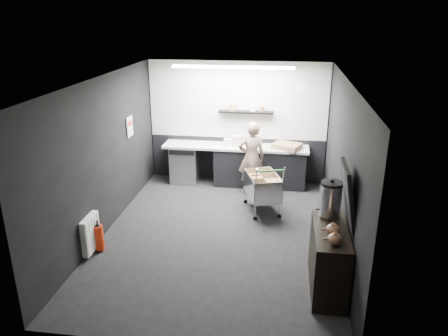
# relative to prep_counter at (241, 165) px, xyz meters

# --- Properties ---
(floor) EXTENTS (5.50, 5.50, 0.00)m
(floor) POSITION_rel_prep_counter_xyz_m (-0.14, -2.42, -0.46)
(floor) COLOR black
(floor) RESTS_ON ground
(ceiling) EXTENTS (5.50, 5.50, 0.00)m
(ceiling) POSITION_rel_prep_counter_xyz_m (-0.14, -2.42, 2.24)
(ceiling) COLOR white
(ceiling) RESTS_ON wall_back
(wall_back) EXTENTS (5.50, 0.00, 5.50)m
(wall_back) POSITION_rel_prep_counter_xyz_m (-0.14, 0.33, 0.89)
(wall_back) COLOR black
(wall_back) RESTS_ON floor
(wall_front) EXTENTS (5.50, 0.00, 5.50)m
(wall_front) POSITION_rel_prep_counter_xyz_m (-0.14, -5.17, 0.89)
(wall_front) COLOR black
(wall_front) RESTS_ON floor
(wall_left) EXTENTS (0.00, 5.50, 5.50)m
(wall_left) POSITION_rel_prep_counter_xyz_m (-2.14, -2.42, 0.89)
(wall_left) COLOR black
(wall_left) RESTS_ON floor
(wall_right) EXTENTS (0.00, 5.50, 5.50)m
(wall_right) POSITION_rel_prep_counter_xyz_m (1.86, -2.42, 0.89)
(wall_right) COLOR black
(wall_right) RESTS_ON floor
(kitchen_wall_panel) EXTENTS (3.95, 0.02, 1.70)m
(kitchen_wall_panel) POSITION_rel_prep_counter_xyz_m (-0.14, 0.31, 1.39)
(kitchen_wall_panel) COLOR silver
(kitchen_wall_panel) RESTS_ON wall_back
(dado_panel) EXTENTS (3.95, 0.02, 1.00)m
(dado_panel) POSITION_rel_prep_counter_xyz_m (-0.14, 0.31, 0.04)
(dado_panel) COLOR black
(dado_panel) RESTS_ON wall_back
(floating_shelf) EXTENTS (1.20, 0.22, 0.04)m
(floating_shelf) POSITION_rel_prep_counter_xyz_m (0.06, 0.20, 1.16)
(floating_shelf) COLOR black
(floating_shelf) RESTS_ON wall_back
(wall_clock) EXTENTS (0.20, 0.03, 0.20)m
(wall_clock) POSITION_rel_prep_counter_xyz_m (1.26, 0.30, 1.69)
(wall_clock) COLOR white
(wall_clock) RESTS_ON wall_back
(poster) EXTENTS (0.02, 0.30, 0.40)m
(poster) POSITION_rel_prep_counter_xyz_m (-2.12, -1.12, 1.09)
(poster) COLOR white
(poster) RESTS_ON wall_left
(poster_red_band) EXTENTS (0.02, 0.22, 0.10)m
(poster_red_band) POSITION_rel_prep_counter_xyz_m (-2.11, -1.12, 1.16)
(poster_red_band) COLOR red
(poster_red_band) RESTS_ON poster
(radiator) EXTENTS (0.10, 0.50, 0.60)m
(radiator) POSITION_rel_prep_counter_xyz_m (-2.08, -3.32, -0.11)
(radiator) COLOR white
(radiator) RESTS_ON wall_left
(ceiling_strip) EXTENTS (2.40, 0.20, 0.04)m
(ceiling_strip) POSITION_rel_prep_counter_xyz_m (-0.14, -0.57, 2.21)
(ceiling_strip) COLOR white
(ceiling_strip) RESTS_ON ceiling
(prep_counter) EXTENTS (3.20, 0.61, 0.90)m
(prep_counter) POSITION_rel_prep_counter_xyz_m (0.00, 0.00, 0.00)
(prep_counter) COLOR black
(prep_counter) RESTS_ON floor
(person) EXTENTS (0.64, 0.49, 1.57)m
(person) POSITION_rel_prep_counter_xyz_m (0.26, -0.45, 0.33)
(person) COLOR #BFAB98
(person) RESTS_ON floor
(shopping_cart) EXTENTS (0.83, 1.10, 1.02)m
(shopping_cart) POSITION_rel_prep_counter_xyz_m (0.55, -1.33, 0.03)
(shopping_cart) COLOR silver
(shopping_cart) RESTS_ON floor
(sideboard) EXTENTS (0.53, 1.23, 1.84)m
(sideboard) POSITION_rel_prep_counter_xyz_m (1.63, -3.70, 0.13)
(sideboard) COLOR black
(sideboard) RESTS_ON floor
(fire_extinguisher) EXTENTS (0.16, 0.16, 0.52)m
(fire_extinguisher) POSITION_rel_prep_counter_xyz_m (-1.99, -3.23, -0.20)
(fire_extinguisher) COLOR red
(fire_extinguisher) RESTS_ON floor
(cardboard_box) EXTENTS (0.69, 0.63, 0.11)m
(cardboard_box) POSITION_rel_prep_counter_xyz_m (0.98, -0.05, 0.50)
(cardboard_box) COLOR #906E4D
(cardboard_box) RESTS_ON prep_counter
(pink_tub) EXTENTS (0.23, 0.23, 0.23)m
(pink_tub) POSITION_rel_prep_counter_xyz_m (-0.11, 0.00, 0.56)
(pink_tub) COLOR beige
(pink_tub) RESTS_ON prep_counter
(white_container) EXTENTS (0.19, 0.15, 0.17)m
(white_container) POSITION_rel_prep_counter_xyz_m (-0.29, -0.05, 0.53)
(white_container) COLOR white
(white_container) RESTS_ON prep_counter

